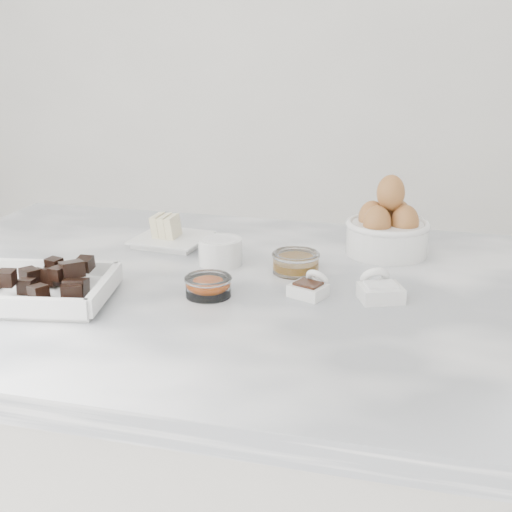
{
  "coord_description": "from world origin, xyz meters",
  "views": [
    {
      "loc": [
        0.3,
        -1.01,
        1.33
      ],
      "look_at": [
        0.02,
        0.03,
        0.98
      ],
      "focal_mm": 50.0,
      "sensor_mm": 36.0,
      "label": 1
    }
  ],
  "objects_px": {
    "butter_plate": "(171,235)",
    "honey_bowl": "(296,262)",
    "egg_bowl": "(388,229)",
    "zest_bowl": "(208,285)",
    "vanilla_spoon": "(310,287)",
    "sugar_ramekin": "(220,250)",
    "salt_spoon": "(379,289)",
    "chocolate_dish": "(33,284)"
  },
  "relations": [
    {
      "from": "butter_plate",
      "to": "honey_bowl",
      "type": "xyz_separation_m",
      "value": [
        0.26,
        -0.1,
        0.0
      ]
    },
    {
      "from": "egg_bowl",
      "to": "zest_bowl",
      "type": "xyz_separation_m",
      "value": [
        -0.24,
        -0.28,
        -0.03
      ]
    },
    {
      "from": "butter_plate",
      "to": "honey_bowl",
      "type": "height_order",
      "value": "butter_plate"
    },
    {
      "from": "egg_bowl",
      "to": "butter_plate",
      "type": "bearing_deg",
      "value": -173.8
    },
    {
      "from": "vanilla_spoon",
      "to": "sugar_ramekin",
      "type": "bearing_deg",
      "value": 148.65
    },
    {
      "from": "zest_bowl",
      "to": "sugar_ramekin",
      "type": "bearing_deg",
      "value": 100.68
    },
    {
      "from": "sugar_ramekin",
      "to": "butter_plate",
      "type": "bearing_deg",
      "value": 144.85
    },
    {
      "from": "honey_bowl",
      "to": "salt_spoon",
      "type": "xyz_separation_m",
      "value": [
        0.14,
        -0.08,
        -0.0
      ]
    },
    {
      "from": "butter_plate",
      "to": "honey_bowl",
      "type": "distance_m",
      "value": 0.28
    },
    {
      "from": "chocolate_dish",
      "to": "vanilla_spoon",
      "type": "distance_m",
      "value": 0.41
    },
    {
      "from": "butter_plate",
      "to": "vanilla_spoon",
      "type": "bearing_deg",
      "value": -32.96
    },
    {
      "from": "vanilla_spoon",
      "to": "salt_spoon",
      "type": "xyz_separation_m",
      "value": [
        0.1,
        0.01,
        0.0
      ]
    },
    {
      "from": "butter_plate",
      "to": "salt_spoon",
      "type": "distance_m",
      "value": 0.44
    },
    {
      "from": "chocolate_dish",
      "to": "butter_plate",
      "type": "relative_size",
      "value": 1.85
    },
    {
      "from": "butter_plate",
      "to": "zest_bowl",
      "type": "distance_m",
      "value": 0.28
    },
    {
      "from": "chocolate_dish",
      "to": "egg_bowl",
      "type": "bearing_deg",
      "value": 36.34
    },
    {
      "from": "sugar_ramekin",
      "to": "vanilla_spoon",
      "type": "relative_size",
      "value": 1.0
    },
    {
      "from": "chocolate_dish",
      "to": "salt_spoon",
      "type": "xyz_separation_m",
      "value": [
        0.5,
        0.13,
        -0.01
      ]
    },
    {
      "from": "vanilla_spoon",
      "to": "salt_spoon",
      "type": "distance_m",
      "value": 0.1
    },
    {
      "from": "sugar_ramekin",
      "to": "honey_bowl",
      "type": "height_order",
      "value": "sugar_ramekin"
    },
    {
      "from": "chocolate_dish",
      "to": "honey_bowl",
      "type": "relative_size",
      "value": 3.17
    },
    {
      "from": "chocolate_dish",
      "to": "zest_bowl",
      "type": "relative_size",
      "value": 3.5
    },
    {
      "from": "chocolate_dish",
      "to": "zest_bowl",
      "type": "distance_m",
      "value": 0.26
    },
    {
      "from": "chocolate_dish",
      "to": "sugar_ramekin",
      "type": "height_order",
      "value": "chocolate_dish"
    },
    {
      "from": "butter_plate",
      "to": "salt_spoon",
      "type": "height_order",
      "value": "butter_plate"
    },
    {
      "from": "chocolate_dish",
      "to": "honey_bowl",
      "type": "height_order",
      "value": "chocolate_dish"
    },
    {
      "from": "chocolate_dish",
      "to": "salt_spoon",
      "type": "distance_m",
      "value": 0.51
    },
    {
      "from": "butter_plate",
      "to": "salt_spoon",
      "type": "relative_size",
      "value": 1.53
    },
    {
      "from": "sugar_ramekin",
      "to": "honey_bowl",
      "type": "xyz_separation_m",
      "value": [
        0.13,
        -0.01,
        -0.01
      ]
    },
    {
      "from": "sugar_ramekin",
      "to": "vanilla_spoon",
      "type": "bearing_deg",
      "value": -31.35
    },
    {
      "from": "honey_bowl",
      "to": "chocolate_dish",
      "type": "bearing_deg",
      "value": -148.26
    },
    {
      "from": "egg_bowl",
      "to": "salt_spoon",
      "type": "xyz_separation_m",
      "value": [
        0.01,
        -0.22,
        -0.03
      ]
    },
    {
      "from": "honey_bowl",
      "to": "salt_spoon",
      "type": "relative_size",
      "value": 0.89
    },
    {
      "from": "zest_bowl",
      "to": "vanilla_spoon",
      "type": "bearing_deg",
      "value": 15.75
    },
    {
      "from": "butter_plate",
      "to": "vanilla_spoon",
      "type": "height_order",
      "value": "butter_plate"
    },
    {
      "from": "sugar_ramekin",
      "to": "vanilla_spoon",
      "type": "xyz_separation_m",
      "value": [
        0.18,
        -0.11,
        -0.01
      ]
    },
    {
      "from": "zest_bowl",
      "to": "vanilla_spoon",
      "type": "distance_m",
      "value": 0.15
    },
    {
      "from": "sugar_ramekin",
      "to": "egg_bowl",
      "type": "relative_size",
      "value": 0.5
    },
    {
      "from": "egg_bowl",
      "to": "vanilla_spoon",
      "type": "height_order",
      "value": "egg_bowl"
    },
    {
      "from": "vanilla_spoon",
      "to": "chocolate_dish",
      "type": "bearing_deg",
      "value": -162.94
    },
    {
      "from": "zest_bowl",
      "to": "vanilla_spoon",
      "type": "xyz_separation_m",
      "value": [
        0.15,
        0.04,
        -0.0
      ]
    },
    {
      "from": "chocolate_dish",
      "to": "butter_plate",
      "type": "xyz_separation_m",
      "value": [
        0.09,
        0.32,
        -0.01
      ]
    }
  ]
}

